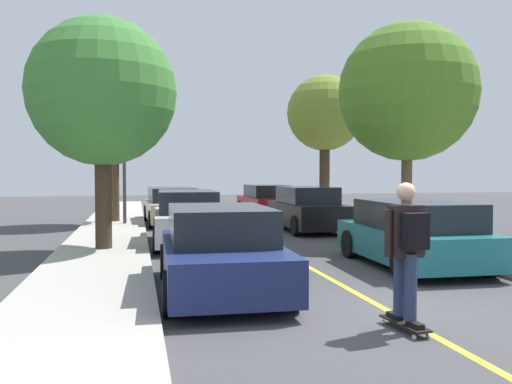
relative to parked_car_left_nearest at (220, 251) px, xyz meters
name	(u,v)px	position (x,y,z in m)	size (l,w,h in m)	color
ground	(397,316)	(2.15, -2.00, -0.68)	(80.00, 80.00, 0.00)	#424244
sidewalk_left	(70,331)	(-2.13, -2.00, -0.61)	(2.16, 56.00, 0.14)	#ADA89E
center_line	(307,266)	(2.15, 2.00, -0.68)	(0.12, 39.20, 0.01)	gold
parked_car_left_nearest	(220,251)	(0.00, 0.00, 0.00)	(2.01, 4.15, 1.40)	navy
parked_car_left_near	(187,219)	(0.00, 5.85, 0.03)	(1.94, 4.36, 1.48)	#B7B7BC
parked_car_left_far	(172,206)	(0.00, 12.00, 0.01)	(2.08, 4.56, 1.39)	#BCAD89
parked_car_right_nearest	(414,234)	(4.30, 1.45, 0.00)	(2.07, 4.12, 1.37)	#196066
parked_car_right_near	(307,210)	(4.30, 8.56, 0.03)	(1.88, 4.20, 1.49)	black
parked_car_right_far	(266,201)	(4.30, 14.52, 0.00)	(1.95, 4.20, 1.41)	maroon
street_tree_left_nearest	(102,93)	(-2.12, 4.69, 3.19)	(3.54, 3.54, 5.53)	#3D2D1E
street_tree_left_near	(114,94)	(-2.12, 12.10, 4.20)	(3.44, 3.44, 6.49)	#4C3823
street_tree_right_nearest	(408,93)	(6.42, 5.70, 3.62)	(4.03, 4.03, 6.19)	brown
street_tree_right_near	(325,114)	(6.42, 12.75, 3.74)	(3.17, 3.17, 5.91)	#3D2D1E
streetlamp	(124,146)	(-1.75, 11.03, 2.23)	(0.36, 0.24, 4.76)	#38383D
skateboard	(405,324)	(1.91, -2.66, -0.59)	(0.30, 0.86, 0.10)	black
skateboarder	(407,244)	(1.92, -2.69, 0.41)	(0.59, 0.71, 1.74)	black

